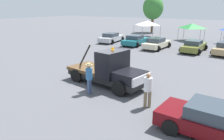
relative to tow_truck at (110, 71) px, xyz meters
The scene contains 12 objects.
ground_plane 1.04m from the tow_truck, behind, with size 160.00×160.00×0.00m, color #545459.
tow_truck is the anchor object (origin of this frame).
foreground_car 7.35m from the tow_truck, 21.33° to the right, with size 4.95×2.17×1.34m.
person_near_truck 3.76m from the tow_truck, 25.80° to the right, with size 0.41×0.41×1.82m.
person_at_hood 1.79m from the tow_truck, 98.44° to the right, with size 0.41×0.41×1.84m.
parked_car_silver 17.78m from the tow_truck, 122.78° to the left, with size 2.77×5.04×1.34m.
parked_car_teal 15.66m from the tow_truck, 110.98° to the left, with size 2.61×4.73×1.34m.
parked_car_cream 13.91m from the tow_truck, 99.46° to the left, with size 2.53×4.65×1.34m.
parked_car_olive 14.41m from the tow_truck, 82.32° to the left, with size 2.42×4.79×1.34m.
canopy_tent_white 24.41m from the tow_truck, 108.53° to the left, with size 3.42×3.42×2.67m.
canopy_tent_green 22.83m from the tow_truck, 91.12° to the left, with size 3.18×3.18×2.53m.
tree_left 31.55m from the tow_truck, 108.04° to the left, with size 3.91×3.91×6.98m.
Camera 1 is at (7.77, -11.21, 4.96)m, focal length 35.00 mm.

